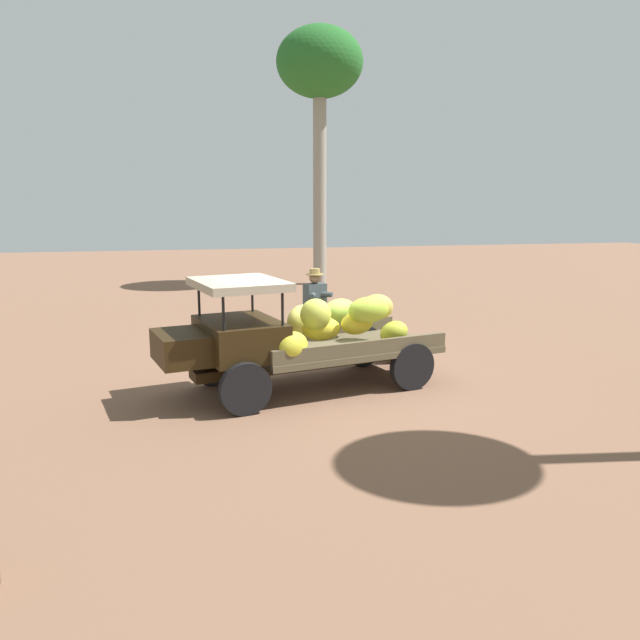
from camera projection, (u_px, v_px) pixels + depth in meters
ground_plane at (314, 383)px, 10.34m from camera, size 60.00×60.00×0.00m
truck at (291, 337)px, 9.74m from camera, size 4.65×2.53×1.82m
farmer at (315, 307)px, 11.86m from camera, size 0.55×0.51×1.73m
wooden_crate at (400, 349)px, 11.78m from camera, size 0.63×0.54×0.43m
forest_tree_3 at (320, 71)px, 21.36m from camera, size 3.00×3.00×8.88m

